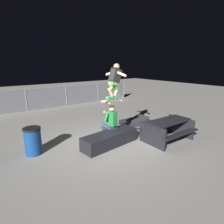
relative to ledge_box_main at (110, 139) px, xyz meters
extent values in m
plane|color=gray|center=(0.07, 0.15, -0.22)|extent=(40.00, 40.00, 0.00)
cube|color=black|center=(0.00, 0.00, 0.00)|extent=(2.08, 0.84, 0.45)
cube|color=#2D3856|center=(0.30, 0.30, 0.28)|extent=(0.32, 0.20, 0.12)
cube|color=#1E7233|center=(0.30, 0.30, 0.59)|extent=(0.24, 0.36, 0.50)
sphere|color=tan|center=(0.30, 0.30, 0.94)|extent=(0.20, 0.20, 0.20)
sphere|color=brown|center=(0.30, 0.30, 0.96)|extent=(0.19, 0.19, 0.19)
cylinder|color=#1E7233|center=(0.10, 0.33, 0.67)|extent=(0.20, 0.10, 0.29)
cylinder|color=tan|center=(0.17, 0.44, 0.77)|extent=(0.24, 0.10, 0.19)
cylinder|color=#1E7233|center=(0.49, 0.38, 0.67)|extent=(0.20, 0.10, 0.29)
cylinder|color=tan|center=(0.40, 0.47, 0.77)|extent=(0.24, 0.10, 0.19)
cylinder|color=#2D3856|center=(0.19, 0.48, 0.26)|extent=(0.18, 0.41, 0.14)
cylinder|color=#2D3856|center=(0.17, 0.68, 0.02)|extent=(0.11, 0.11, 0.41)
cube|color=white|center=(0.16, 0.73, -0.18)|extent=(0.13, 0.27, 0.08)
cylinder|color=#2D3856|center=(0.37, 0.50, 0.26)|extent=(0.18, 0.41, 0.14)
cylinder|color=#2D3856|center=(0.35, 0.70, 0.02)|extent=(0.11, 0.11, 0.41)
cube|color=white|center=(0.34, 0.75, -0.18)|extent=(0.13, 0.27, 0.08)
cube|color=#AD8451|center=(0.29, 0.19, 1.26)|extent=(0.82, 0.33, 0.09)
cube|color=#AD8451|center=(0.73, 0.26, 1.28)|extent=(0.15, 0.22, 0.07)
cube|color=#AD8451|center=(-0.16, 0.11, 1.28)|extent=(0.15, 0.22, 0.05)
cube|color=#99999E|center=(0.56, 0.23, 1.24)|extent=(0.09, 0.17, 0.04)
cylinder|color=white|center=(0.55, 0.32, 1.21)|extent=(0.06, 0.04, 0.05)
cylinder|color=white|center=(0.58, 0.14, 1.21)|extent=(0.06, 0.04, 0.05)
cube|color=#99999E|center=(0.01, 0.14, 1.24)|extent=(0.09, 0.17, 0.04)
cylinder|color=white|center=(-0.01, 0.23, 1.21)|extent=(0.06, 0.04, 0.05)
cylinder|color=white|center=(0.02, 0.05, 1.21)|extent=(0.06, 0.04, 0.05)
cube|color=#2D9E66|center=(0.46, 0.22, 1.37)|extent=(0.27, 0.14, 0.08)
cube|color=#2D9E66|center=(0.11, 0.16, 1.37)|extent=(0.27, 0.14, 0.08)
cylinder|color=tan|center=(0.41, 0.21, 1.53)|extent=(0.25, 0.14, 0.31)
cylinder|color=#558B41|center=(0.34, 0.20, 1.73)|extent=(0.35, 0.18, 0.33)
cylinder|color=tan|center=(0.16, 0.17, 1.53)|extent=(0.25, 0.14, 0.31)
cylinder|color=#558B41|center=(0.23, 0.18, 1.73)|extent=(0.35, 0.18, 0.33)
cube|color=#558B41|center=(0.29, 0.19, 1.83)|extent=(0.33, 0.25, 0.12)
cube|color=black|center=(0.36, 0.20, 2.07)|extent=(0.48, 0.29, 0.52)
sphere|color=tan|center=(0.42, 0.21, 2.35)|extent=(0.20, 0.20, 0.20)
cylinder|color=tan|center=(0.35, 0.42, 2.13)|extent=(0.15, 0.45, 0.19)
cylinder|color=tan|center=(0.42, -0.01, 2.13)|extent=(0.15, 0.45, 0.19)
cube|color=#28282D|center=(2.19, 1.18, -0.19)|extent=(1.31, 0.76, 0.06)
cube|color=#28282D|center=(2.19, 1.18, -0.12)|extent=(1.25, 0.76, 0.42)
cube|color=#28282D|center=(2.19, 1.54, -0.13)|extent=(1.16, 0.07, 0.20)
cube|color=#28282D|center=(2.19, 0.81, -0.13)|extent=(1.16, 0.07, 0.20)
cube|color=black|center=(1.89, -0.86, 0.50)|extent=(1.71, 0.72, 0.06)
cube|color=black|center=(1.89, -0.31, 0.20)|extent=(1.70, 0.26, 0.04)
cube|color=black|center=(1.88, -1.41, 0.20)|extent=(1.70, 0.26, 0.04)
cube|color=black|center=(2.66, -0.87, 0.14)|extent=(0.07, 1.10, 0.72)
cube|color=black|center=(1.12, -0.85, 0.14)|extent=(0.07, 1.10, 0.72)
cylinder|color=navy|center=(-2.23, 0.87, 0.16)|extent=(0.49, 0.49, 0.78)
cylinder|color=black|center=(-2.23, 0.87, 0.58)|extent=(0.51, 0.51, 0.06)
cylinder|color=slate|center=(-1.13, 6.57, 0.40)|extent=(0.05, 0.05, 1.24)
cylinder|color=slate|center=(1.27, 6.57, 0.40)|extent=(0.05, 0.05, 1.24)
cylinder|color=slate|center=(3.67, 6.57, 0.40)|extent=(0.05, 0.05, 1.24)
cylinder|color=slate|center=(6.07, 6.57, 0.40)|extent=(0.05, 0.05, 1.24)
cylinder|color=slate|center=(0.07, 6.57, 1.02)|extent=(12.00, 0.04, 0.04)
cube|color=#59595E|center=(0.07, 6.57, 0.40)|extent=(12.00, 0.01, 1.24)
camera|label=1|loc=(-3.41, -4.76, 2.48)|focal=30.16mm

